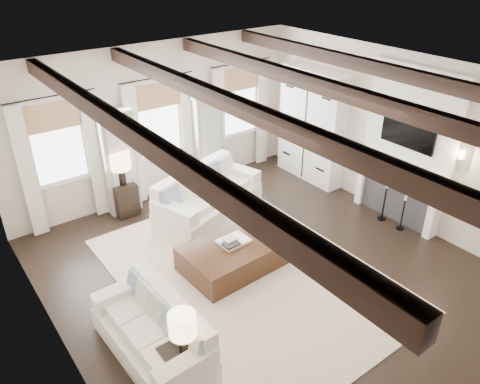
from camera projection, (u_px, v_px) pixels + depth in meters
ground at (274, 277)px, 7.71m from camera, size 7.50×7.50×0.00m
room_shell at (277, 144)px, 7.83m from camera, size 6.54×7.54×3.22m
area_rug at (246, 274)px, 7.78m from camera, size 3.63×5.04×0.02m
sofa_back at (206, 198)px, 9.24m from camera, size 2.46×1.66×0.97m
sofa_left at (156, 333)px, 6.18m from camera, size 0.93×1.94×0.82m
ottoman at (235, 255)px, 7.88m from camera, size 1.80×1.16×0.46m
tray at (234, 241)px, 7.79m from camera, size 0.51×0.40×0.04m
book_lower at (231, 244)px, 7.65m from camera, size 0.27×0.21×0.04m
book_upper at (230, 239)px, 7.71m from camera, size 0.23×0.18×0.03m
side_table_front at (186, 366)px, 5.79m from camera, size 0.52×0.52×0.52m
lamp_front at (183, 327)px, 5.48m from camera, size 0.34×0.34×0.58m
side_table_back at (125, 199)px, 9.34m from camera, size 0.45×0.45×0.67m
lamp_back at (120, 162)px, 8.95m from camera, size 0.40×0.40×0.69m
candlestick_near at (402, 215)px, 8.85m from camera, size 0.15×0.15×0.72m
candlestick_far at (384, 204)px, 9.14m from camera, size 0.16×0.16×0.81m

